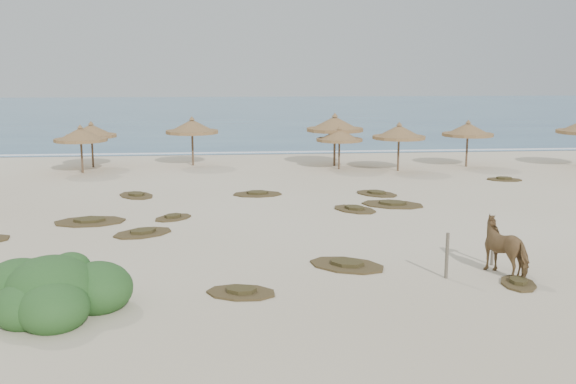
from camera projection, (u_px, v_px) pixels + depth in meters
name	position (u px, v px, depth m)	size (l,w,h in m)	color
ground	(331.00, 261.00, 19.07)	(160.00, 160.00, 0.00)	beige
ocean	(247.00, 110.00, 92.44)	(200.00, 100.00, 0.01)	#2A5680
foam_line	(271.00, 152.00, 44.51)	(70.00, 0.60, 0.01)	white
palapa_0	(91.00, 131.00, 37.26)	(3.37, 3.37, 2.71)	brown
palapa_1	(81.00, 135.00, 35.17)	(3.76, 3.76, 2.69)	brown
palapa_2	(192.00, 127.00, 38.00)	(4.16, 4.16, 2.94)	brown
palapa_3	(339.00, 136.00, 36.54)	(3.45, 3.45, 2.49)	brown
palapa_4	(335.00, 125.00, 37.85)	(3.57, 3.57, 3.15)	brown
palapa_5	(399.00, 133.00, 35.92)	(3.20, 3.20, 2.78)	brown
palapa_6	(468.00, 130.00, 37.53)	(3.13, 3.13, 2.77)	brown
horse	(507.00, 247.00, 17.71)	(0.83, 1.82, 1.54)	olive
fence_post_near	(447.00, 256.00, 17.36)	(0.10, 0.10, 1.27)	#665C4C
fence_post_far	(493.00, 245.00, 18.56)	(0.09, 0.09, 1.18)	#665C4C
bush	(54.00, 292.00, 14.87)	(3.55, 3.12, 1.59)	#336029
scrub_1	(90.00, 221.00, 23.91)	(2.77, 1.93, 0.16)	brown
scrub_2	(173.00, 217.00, 24.53)	(1.85, 1.83, 0.16)	brown
scrub_3	(355.00, 209.00, 26.02)	(2.24, 2.38, 0.16)	brown
scrub_6	(136.00, 195.00, 28.93)	(2.24, 2.48, 0.16)	brown
scrub_7	(376.00, 193.00, 29.34)	(2.39, 2.45, 0.16)	brown
scrub_9	(347.00, 265.00, 18.53)	(2.72, 2.48, 0.16)	brown
scrub_10	(504.00, 179.00, 33.20)	(2.04, 1.63, 0.16)	brown
scrub_11	(241.00, 292.00, 16.24)	(2.06, 1.61, 0.16)	brown
scrub_12	(518.00, 283.00, 16.93)	(1.17, 1.54, 0.16)	brown
scrub_13	(257.00, 194.00, 29.26)	(2.26, 1.47, 0.16)	brown
scrub_14	(392.00, 204.00, 26.98)	(3.08, 2.60, 0.16)	brown
scrub_15	(143.00, 233.00, 22.21)	(2.51, 2.27, 0.16)	brown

